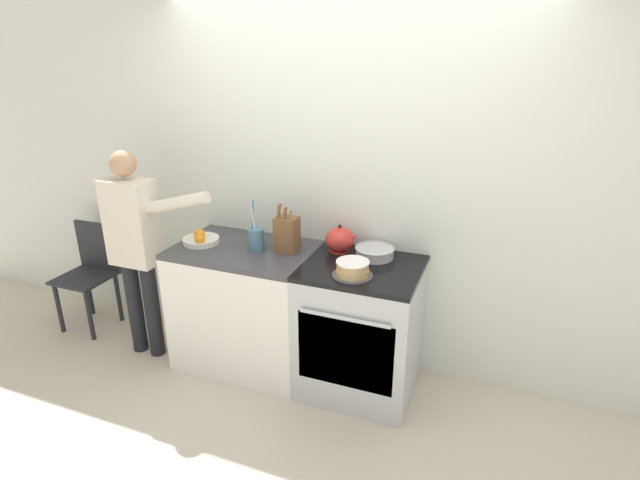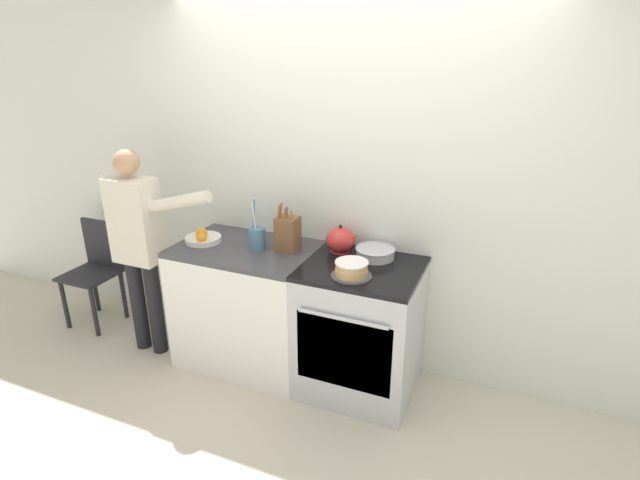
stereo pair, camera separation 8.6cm
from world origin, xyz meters
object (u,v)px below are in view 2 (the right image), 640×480
at_px(tea_kettle, 341,240).
at_px(knife_block, 288,234).
at_px(mixing_bowl, 375,253).
at_px(utensil_crock, 257,238).
at_px(person_baker, 138,238).
at_px(dining_chair, 97,265).
at_px(layer_cake, 352,270).
at_px(stove_range, 360,329).
at_px(fruit_bowl, 203,238).

xyz_separation_m(tea_kettle, knife_block, (-0.33, -0.12, 0.04)).
xyz_separation_m(mixing_bowl, utensil_crock, (-0.78, -0.17, 0.05)).
relative_size(utensil_crock, person_baker, 0.22).
xyz_separation_m(person_baker, dining_chair, (-0.69, 0.22, -0.43)).
height_order(layer_cake, tea_kettle, tea_kettle).
height_order(layer_cake, person_baker, person_baker).
height_order(utensil_crock, person_baker, person_baker).
bearing_deg(knife_block, person_baker, -166.68).
relative_size(stove_range, dining_chair, 1.05).
height_order(knife_block, dining_chair, knife_block).
xyz_separation_m(mixing_bowl, dining_chair, (-2.34, -0.14, -0.44)).
xyz_separation_m(tea_kettle, utensil_crock, (-0.53, -0.19, -0.00)).
bearing_deg(mixing_bowl, fruit_bowl, -170.53).
relative_size(layer_cake, tea_kettle, 1.03).
relative_size(knife_block, dining_chair, 0.39).
bearing_deg(fruit_bowl, tea_kettle, 12.95).
distance_m(utensil_crock, person_baker, 0.89).
distance_m(mixing_bowl, fruit_bowl, 1.22).
bearing_deg(utensil_crock, mixing_bowl, 12.02).
height_order(person_baker, dining_chair, person_baker).
relative_size(person_baker, dining_chair, 1.81).
xyz_separation_m(stove_range, layer_cake, (-0.01, -0.16, 0.50)).
xyz_separation_m(layer_cake, knife_block, (-0.53, 0.22, 0.08)).
height_order(layer_cake, knife_block, knife_block).
bearing_deg(dining_chair, utensil_crock, -3.15).
relative_size(utensil_crock, dining_chair, 0.40).
bearing_deg(dining_chair, layer_cake, -6.83).
relative_size(layer_cake, utensil_crock, 0.72).
bearing_deg(fruit_bowl, layer_cake, -6.23).
relative_size(stove_range, utensil_crock, 2.63).
height_order(stove_range, fruit_bowl, fruit_bowl).
distance_m(layer_cake, mixing_bowl, 0.33).
bearing_deg(fruit_bowl, knife_block, 8.71).
bearing_deg(person_baker, tea_kettle, 16.76).
distance_m(utensil_crock, dining_chair, 1.63).
bearing_deg(mixing_bowl, dining_chair, -176.59).
xyz_separation_m(stove_range, dining_chair, (-2.31, 0.03, 0.04)).
relative_size(tea_kettle, dining_chair, 0.28).
distance_m(layer_cake, utensil_crock, 0.75).
distance_m(stove_range, mixing_bowl, 0.51).
bearing_deg(utensil_crock, person_baker, -167.53).
bearing_deg(mixing_bowl, layer_cake, -98.25).
relative_size(fruit_bowl, dining_chair, 0.30).
height_order(tea_kettle, person_baker, person_baker).
bearing_deg(tea_kettle, layer_cake, -59.94).
height_order(knife_block, person_baker, person_baker).
height_order(stove_range, knife_block, knife_block).
bearing_deg(knife_block, utensil_crock, -163.11).
bearing_deg(layer_cake, knife_block, 157.45).
xyz_separation_m(layer_cake, tea_kettle, (-0.20, 0.35, 0.04)).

